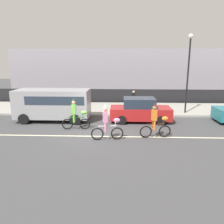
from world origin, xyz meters
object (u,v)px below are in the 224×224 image
pedestrian_onlooker (133,100)px  parked_car_red (140,110)px  parade_cyclist_orange (156,123)px  street_lamp_post (189,62)px  parade_cyclist_lime (76,116)px  parked_van_grey (54,103)px  parade_cyclist_pink (108,124)px

pedestrian_onlooker → parked_car_red: bearing=-83.6°
parade_cyclist_orange → street_lamp_post: street_lamp_post is taller
parade_cyclist_lime → parade_cyclist_orange: same height
parked_van_grey → parade_cyclist_lime: bearing=-45.7°
parade_cyclist_lime → pedestrian_onlooker: size_ratio=1.19×
parked_van_grey → parade_cyclist_orange: bearing=-26.4°
parade_cyclist_pink → parked_car_red: (2.00, 3.72, -0.06)m
parade_cyclist_lime → pedestrian_onlooker: bearing=51.9°
parked_van_grey → street_lamp_post: street_lamp_post is taller
parade_cyclist_orange → pedestrian_onlooker: size_ratio=1.19×
parade_cyclist_orange → parked_car_red: (-0.58, 3.26, -0.06)m
parked_car_red → street_lamp_post: (3.70, 2.18, 3.21)m
parade_cyclist_lime → parked_car_red: 4.49m
parade_cyclist_lime → parked_van_grey: parked_van_grey is taller
parade_cyclist_pink → parked_van_grey: (-3.93, 3.69, 0.44)m
parked_van_grey → pedestrian_onlooker: (5.62, 2.77, -0.27)m
parade_cyclist_orange → parked_car_red: 3.31m
parked_van_grey → parked_car_red: (5.93, 0.03, -0.50)m
parade_cyclist_lime → street_lamp_post: size_ratio=0.33×
parade_cyclist_lime → parked_van_grey: size_ratio=0.38×
parked_car_red → pedestrian_onlooker: size_ratio=2.53×
street_lamp_post → pedestrian_onlooker: 5.03m
parked_van_grey → pedestrian_onlooker: bearing=26.3°
street_lamp_post → parade_cyclist_lime: bearing=-151.6°
parade_cyclist_orange → parade_cyclist_pink: bearing=-169.9°
parked_van_grey → parade_cyclist_pink: bearing=-43.2°
street_lamp_post → pedestrian_onlooker: street_lamp_post is taller
parade_cyclist_lime → parked_car_red: parade_cyclist_lime is taller
parade_cyclist_lime → street_lamp_post: (7.72, 4.17, 3.15)m
parked_van_grey → pedestrian_onlooker: size_ratio=3.09×
parade_cyclist_orange → parked_car_red: parade_cyclist_orange is taller
parade_cyclist_pink → street_lamp_post: bearing=46.0°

